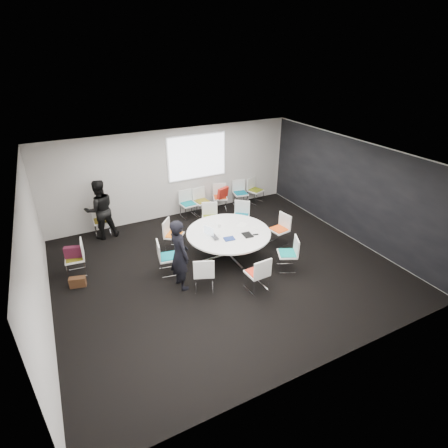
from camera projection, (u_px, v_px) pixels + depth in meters
name	position (u px, v px, depth m)	size (l,w,h in m)	color
room_shell	(228.00, 217.00, 8.24)	(8.08, 7.08, 2.88)	black
conference_table	(229.00, 238.00, 9.07)	(2.17, 2.17, 0.73)	silver
projection_screen	(197.00, 157.00, 11.06)	(1.90, 0.03, 1.35)	white
chair_ring_a	(279.00, 235.00, 9.77)	(0.51, 0.52, 0.88)	silver
chair_ring_b	(241.00, 221.00, 10.52)	(0.64, 0.64, 0.88)	silver
chair_ring_c	(210.00, 223.00, 10.41)	(0.59, 0.58, 0.88)	silver
chair_ring_d	(174.00, 241.00, 9.48)	(0.64, 0.64, 0.88)	silver
chair_ring_e	(168.00, 263.00, 8.52)	(0.52, 0.53, 0.88)	silver
chair_ring_f	(204.00, 279.00, 7.95)	(0.59, 0.59, 0.88)	silver
chair_ring_g	(257.00, 279.00, 7.93)	(0.48, 0.47, 0.88)	silver
chair_ring_h	(287.00, 260.00, 8.65)	(0.60, 0.61, 0.88)	silver
chair_back_a	(188.00, 209.00, 11.32)	(0.50, 0.49, 0.88)	silver
chair_back_b	(202.00, 206.00, 11.50)	(0.51, 0.50, 0.88)	silver
chair_back_c	(220.00, 202.00, 11.81)	(0.59, 0.58, 0.88)	silver
chair_back_d	(240.00, 198.00, 12.13)	(0.53, 0.52, 0.88)	silver
chair_back_e	(255.00, 195.00, 12.37)	(0.59, 0.58, 0.88)	silver
chair_spare_left	(77.00, 264.00, 8.48)	(0.49, 0.50, 0.88)	silver
chair_person_back	(102.00, 226.00, 10.26)	(0.48, 0.47, 0.88)	silver
person_main	(179.00, 255.00, 7.77)	(0.62, 0.41, 1.71)	black
person_back	(100.00, 210.00, 9.86)	(0.85, 0.66, 1.75)	black
laptop	(216.00, 237.00, 8.73)	(0.32, 0.21, 0.03)	#333338
laptop_lid	(209.00, 231.00, 8.76)	(0.30, 0.02, 0.22)	silver
notebook_black	(247.00, 235.00, 8.82)	(0.22, 0.30, 0.02)	black
tablet_folio	(229.00, 239.00, 8.64)	(0.26, 0.20, 0.03)	navy
papers_right	(242.00, 225.00, 9.32)	(0.30, 0.21, 0.00)	white
papers_front	(251.00, 229.00, 9.14)	(0.30, 0.21, 0.00)	silver
cup	(220.00, 225.00, 9.21)	(0.08, 0.08, 0.09)	white
phone	(256.00, 235.00, 8.85)	(0.14, 0.07, 0.01)	black
maroon_bag	(73.00, 252.00, 8.32)	(0.40, 0.14, 0.28)	#421122
brown_bag	(78.00, 282.00, 8.09)	(0.36, 0.16, 0.24)	#3E2414
red_jacket	(223.00, 193.00, 11.44)	(0.44, 0.10, 0.35)	#B02015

